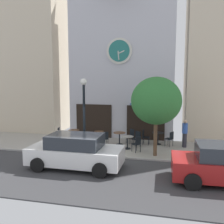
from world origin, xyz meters
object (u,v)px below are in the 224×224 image
street_tree (156,101)px  cafe_table_rightmost (158,136)px  cafe_table_near_curb (74,133)px  cafe_chair_near_lamp (105,138)px  cafe_chair_curbside (137,143)px  cafe_chair_corner (137,138)px  parked_car_white (76,152)px  pedestrian_blue (185,133)px  cafe_chair_by_entrance (145,136)px  cafe_chair_right_end (131,135)px  cafe_table_center_right (119,136)px  cafe_chair_facing_street (170,138)px  cafe_table_leftmost (99,135)px  cafe_table_center_left (127,140)px  cafe_chair_mid_row (60,133)px  street_lamp (84,115)px

street_tree → cafe_table_rightmost: 3.37m
cafe_table_near_curb → cafe_chair_near_lamp: (2.33, -0.83, 0.01)m
street_tree → cafe_chair_curbside: (-1.02, 0.40, -2.40)m
cafe_table_rightmost → cafe_chair_corner: cafe_chair_corner is taller
cafe_table_near_curb → parked_car_white: 5.15m
cafe_chair_near_lamp → pedestrian_blue: 4.78m
cafe_chair_curbside → cafe_table_near_curb: bearing=159.2°
cafe_chair_by_entrance → cafe_chair_curbside: 1.85m
cafe_chair_curbside → pedestrian_blue: pedestrian_blue is taller
cafe_chair_right_end → cafe_table_center_right: bearing=-141.6°
cafe_chair_by_entrance → pedestrian_blue: pedestrian_blue is taller
cafe_chair_corner → parked_car_white: size_ratio=0.21×
cafe_chair_facing_street → cafe_table_rightmost: bearing=157.4°
cafe_table_near_curb → cafe_table_leftmost: bearing=-6.7°
cafe_chair_near_lamp → parked_car_white: parked_car_white is taller
cafe_table_leftmost → cafe_table_center_right: bearing=-3.0°
pedestrian_blue → parked_car_white: bearing=-136.7°
cafe_table_center_left → cafe_chair_facing_street: cafe_chair_facing_street is taller
cafe_table_leftmost → cafe_chair_mid_row: bearing=-178.2°
cafe_table_rightmost → cafe_chair_facing_street: bearing=-22.6°
pedestrian_blue → cafe_table_rightmost: bearing=168.9°
cafe_chair_curbside → cafe_chair_by_entrance: bearing=82.4°
street_tree → cafe_table_leftmost: size_ratio=5.45×
cafe_chair_by_entrance → cafe_table_center_right: bearing=-163.5°
cafe_chair_near_lamp → cafe_table_leftmost: bearing=131.0°
street_tree → cafe_chair_corner: size_ratio=4.64×
cafe_table_near_curb → pedestrian_blue: bearing=0.2°
cafe_table_rightmost → cafe_chair_near_lamp: bearing=-159.6°
cafe_chair_facing_street → cafe_chair_by_entrance: bearing=174.5°
cafe_table_near_curb → cafe_chair_mid_row: size_ratio=0.82×
cafe_table_center_right → cafe_chair_mid_row: cafe_chair_mid_row is taller
cafe_table_center_left → cafe_chair_mid_row: (-4.59, 0.80, 0.00)m
cafe_table_rightmost → cafe_chair_facing_street: 0.80m
cafe_chair_right_end → cafe_chair_by_entrance: bearing=-3.7°
street_lamp → cafe_chair_facing_street: size_ratio=4.54×
cafe_table_near_curb → cafe_chair_curbside: 4.71m
cafe_table_center_right → cafe_chair_near_lamp: cafe_chair_near_lamp is taller
street_tree → cafe_chair_right_end: street_tree is taller
cafe_chair_mid_row → parked_car_white: (2.79, -4.46, 0.23)m
cafe_chair_right_end → parked_car_white: size_ratio=0.21×
cafe_table_center_right → cafe_table_rightmost: 2.41m
cafe_table_center_left → cafe_chair_mid_row: 4.66m
cafe_table_rightmost → cafe_chair_by_entrance: 0.82m
street_lamp → cafe_table_near_curb: (-1.46, 2.07, -1.56)m
cafe_chair_curbside → parked_car_white: bearing=-128.3°
street_lamp → cafe_chair_by_entrance: bearing=35.2°
street_tree → cafe_table_near_curb: size_ratio=5.67×
cafe_table_rightmost → cafe_chair_mid_row: 6.31m
cafe_chair_facing_street → cafe_chair_curbside: (-1.79, -1.69, 0.00)m
cafe_chair_mid_row → parked_car_white: parked_car_white is taller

